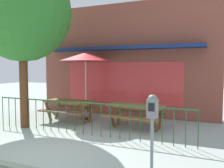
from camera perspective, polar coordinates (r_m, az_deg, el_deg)
The scene contains 9 objects.
ground at distance 6.03m, azimuth -15.29°, elevation -15.50°, with size 40.00×40.00×0.00m, color #99A69E.
pub_storefront at distance 10.17m, azimuth 2.74°, elevation 5.69°, with size 7.65×1.24×4.59m.
patio_fence_front at distance 7.23m, azimuth -6.82°, elevation -6.65°, with size 6.45×0.04×0.97m.
picnic_table_left at distance 9.04m, azimuth -10.05°, elevation -4.86°, with size 1.84×1.42×0.79m.
picnic_table_right at distance 7.99m, azimuth 5.66°, elevation -6.00°, with size 1.88×1.47×0.79m.
patio_umbrella at distance 9.26m, azimuth -6.26°, elevation 6.31°, with size 2.01×2.01×2.55m.
parking_meter_near at distance 4.27m, azimuth 9.46°, elevation -7.14°, with size 0.18×0.17×1.53m.
street_tree at distance 8.64m, azimuth -20.44°, elevation 15.47°, with size 3.18×3.18×5.36m.
curb_edge at distance 5.41m, azimuth -21.52°, elevation -17.99°, with size 10.71×0.20×0.11m, color gray.
Camera 1 is at (3.57, -4.42, 2.01)m, focal length 38.82 mm.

